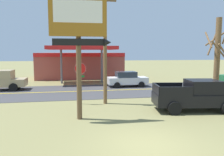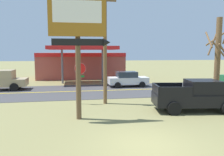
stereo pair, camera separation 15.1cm
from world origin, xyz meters
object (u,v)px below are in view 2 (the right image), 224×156
object	(u,v)px
pickup_tan_on_road	(0,80)
gas_station	(81,64)
stop_sign	(80,76)
motel_sign	(79,31)
utility_pole	(105,40)
car_white_near_lane	(128,79)
pickup_black_parked_on_lawn	(196,96)
bare_tree	(218,58)

from	to	relation	value
pickup_tan_on_road	gas_station	bearing A→B (deg)	49.20
pickup_tan_on_road	stop_sign	bearing A→B (deg)	-43.93
motel_sign	utility_pole	bearing A→B (deg)	62.12
motel_sign	car_white_near_lane	world-z (taller)	motel_sign
motel_sign	gas_station	distance (m)	20.78
stop_sign	gas_station	distance (m)	16.83
utility_pole	motel_sign	bearing A→B (deg)	-117.88
motel_sign	pickup_black_parked_on_lawn	size ratio (longest dim) A/B	1.26
stop_sign	pickup_tan_on_road	bearing A→B (deg)	136.07
motel_sign	car_white_near_lane	xyz separation A→B (m)	(5.41, 11.04, -3.96)
stop_sign	gas_station	xyz separation A→B (m)	(0.66, 16.81, -0.08)
pickup_black_parked_on_lawn	bare_tree	bearing A→B (deg)	35.40
motel_sign	utility_pole	xyz separation A→B (m)	(1.91, 3.61, -0.24)
pickup_black_parked_on_lawn	pickup_tan_on_road	distance (m)	18.02
motel_sign	bare_tree	bearing A→B (deg)	14.14
car_white_near_lane	pickup_black_parked_on_lawn	bearing A→B (deg)	-79.80
utility_pole	bare_tree	xyz separation A→B (m)	(8.05, -1.10, -1.29)
bare_tree	gas_station	xyz separation A→B (m)	(-9.14, 18.06, -1.31)
stop_sign	gas_station	bearing A→B (deg)	87.75
stop_sign	utility_pole	size ratio (longest dim) A/B	0.35
gas_station	pickup_black_parked_on_lawn	bearing A→B (deg)	-72.05
gas_station	pickup_tan_on_road	bearing A→B (deg)	-130.80
utility_pole	gas_station	bearing A→B (deg)	93.68
motel_sign	car_white_near_lane	size ratio (longest dim) A/B	1.64
gas_station	pickup_tan_on_road	size ratio (longest dim) A/B	2.31
stop_sign	pickup_black_parked_on_lawn	bearing A→B (deg)	-23.80
bare_tree	car_white_near_lane	bearing A→B (deg)	118.06
stop_sign	utility_pole	xyz separation A→B (m)	(1.75, -0.14, 2.52)
motel_sign	bare_tree	world-z (taller)	motel_sign
pickup_tan_on_road	pickup_black_parked_on_lawn	bearing A→B (deg)	-35.37
stop_sign	car_white_near_lane	distance (m)	9.06
bare_tree	pickup_black_parked_on_lawn	bearing A→B (deg)	-144.60
stop_sign	bare_tree	xyz separation A→B (m)	(9.80, -1.25, 1.23)
pickup_tan_on_road	car_white_near_lane	bearing A→B (deg)	0.00
pickup_tan_on_road	bare_tree	bearing A→B (deg)	-26.17
gas_station	utility_pole	bearing A→B (deg)	-86.32
stop_sign	bare_tree	bearing A→B (deg)	-7.25
utility_pole	car_white_near_lane	xyz separation A→B (m)	(3.50, 7.43, -3.72)
utility_pole	pickup_black_parked_on_lawn	distance (m)	7.12
bare_tree	pickup_black_parked_on_lawn	world-z (taller)	bare_tree
utility_pole	pickup_black_parked_on_lawn	bearing A→B (deg)	-29.18
bare_tree	pickup_tan_on_road	bearing A→B (deg)	153.83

